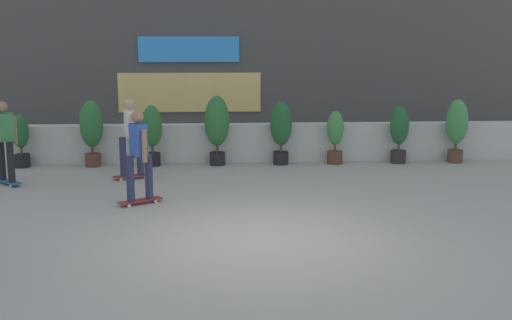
{
  "coord_description": "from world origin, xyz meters",
  "views": [
    {
      "loc": [
        -0.59,
        -9.16,
        2.99
      ],
      "look_at": [
        0.0,
        1.5,
        0.9
      ],
      "focal_mm": 44.91,
      "sensor_mm": 36.0,
      "label": 1
    }
  ],
  "objects": [
    {
      "name": "potted_plant_0",
      "position": [
        -5.17,
        5.55,
        0.66
      ],
      "size": [
        0.38,
        0.38,
        1.23
      ],
      "color": "black",
      "rests_on": "ground"
    },
    {
      "name": "skater_by_wall_left",
      "position": [
        -2.47,
        4.17,
        0.94
      ],
      "size": [
        0.82,
        0.53,
        1.7
      ],
      "color": "maroon",
      "rests_on": "ground"
    },
    {
      "name": "skater_foreground",
      "position": [
        -4.94,
        3.78,
        0.94
      ],
      "size": [
        0.72,
        0.69,
        1.7
      ],
      "color": "#266699",
      "rests_on": "ground"
    },
    {
      "name": "skater_mid_plaza",
      "position": [
        -2.05,
        2.09,
        0.94
      ],
      "size": [
        0.78,
        0.59,
        1.7
      ],
      "color": "maroon",
      "rests_on": "ground"
    },
    {
      "name": "building_backdrop",
      "position": [
        -0.0,
        10.0,
        3.25
      ],
      "size": [
        20.0,
        2.08,
        6.5
      ],
      "color": "#4C4947",
      "rests_on": "ground"
    },
    {
      "name": "planter_wall",
      "position": [
        0.0,
        6.0,
        0.45
      ],
      "size": [
        18.0,
        0.4,
        0.9
      ],
      "primitive_type": "cube",
      "color": "beige",
      "rests_on": "ground"
    },
    {
      "name": "potted_plant_2",
      "position": [
        -2.18,
        5.55,
        0.81
      ],
      "size": [
        0.47,
        0.47,
        1.41
      ],
      "color": "black",
      "rests_on": "ground"
    },
    {
      "name": "potted_plant_4",
      "position": [
        0.81,
        5.55,
        0.86
      ],
      "size": [
        0.51,
        0.51,
        1.49
      ],
      "color": "black",
      "rests_on": "ground"
    },
    {
      "name": "potted_plant_5",
      "position": [
        2.09,
        5.55,
        0.68
      ],
      "size": [
        0.39,
        0.39,
        1.25
      ],
      "color": "brown",
      "rests_on": "ground"
    },
    {
      "name": "potted_plant_3",
      "position": [
        -0.68,
        5.55,
        0.95
      ],
      "size": [
        0.57,
        0.57,
        1.62
      ],
      "color": "black",
      "rests_on": "ground"
    },
    {
      "name": "potted_plant_1",
      "position": [
        -3.56,
        5.55,
        0.89
      ],
      "size": [
        0.53,
        0.53,
        1.53
      ],
      "color": "brown",
      "rests_on": "ground"
    },
    {
      "name": "potted_plant_6",
      "position": [
        3.61,
        5.55,
        0.76
      ],
      "size": [
        0.44,
        0.44,
        1.35
      ],
      "color": "#2D2823",
      "rests_on": "ground"
    },
    {
      "name": "potted_plant_7",
      "position": [
        4.99,
        5.55,
        0.88
      ],
      "size": [
        0.52,
        0.52,
        1.51
      ],
      "color": "brown",
      "rests_on": "ground"
    },
    {
      "name": "ground_plane",
      "position": [
        0.0,
        0.0,
        0.0
      ],
      "size": [
        48.0,
        48.0,
        0.0
      ],
      "primitive_type": "plane",
      "color": "#A8A093"
    }
  ]
}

